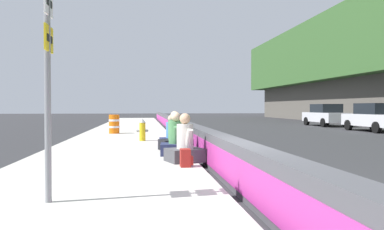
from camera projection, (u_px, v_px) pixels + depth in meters
The scene contains 13 objects.
ground_plane at pixel (240, 188), 6.95m from camera, with size 160.00×160.00×0.00m, color #2B2B2D.
sidewalk_strip at pixel (92, 188), 6.61m from camera, with size 80.00×4.40×0.14m, color #B5B2A8.
jersey_barrier at pixel (240, 165), 6.94m from camera, with size 76.00×0.45×0.85m.
route_sign_post at pixel (48, 53), 5.30m from camera, with size 0.44×0.09×3.60m.
fire_hydrant at pixel (142, 130), 15.03m from camera, with size 0.26×0.46×0.88m.
seated_person_foreground at pixel (185, 146), 9.33m from camera, with size 0.95×1.03×1.19m.
seated_person_middle at pixel (176, 142), 10.60m from camera, with size 0.79×0.91×1.20m.
seated_person_rear at pixel (175, 138), 11.80m from camera, with size 0.94×1.03×1.21m.
seated_person_far at pixel (171, 136), 13.01m from camera, with size 0.69×0.80×1.06m.
backpack at pixel (186, 158), 8.52m from camera, with size 0.32×0.28×0.40m.
construction_barrel at pixel (114, 124), 19.23m from camera, with size 0.54×0.54×0.95m.
parked_car_fourth at pixel (375, 117), 22.83m from camera, with size 4.53×2.00×1.71m.
parked_car_midline at pixel (325, 115), 29.36m from camera, with size 4.51×1.97×1.71m.
Camera 1 is at (-6.75, 1.75, 1.49)m, focal length 35.50 mm.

